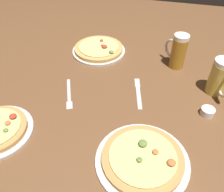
{
  "coord_description": "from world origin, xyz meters",
  "views": [
    {
      "loc": [
        0.18,
        -0.72,
        0.69
      ],
      "look_at": [
        0.0,
        0.0,
        0.02
      ],
      "focal_mm": 38.01,
      "sensor_mm": 36.0,
      "label": 1
    }
  ],
  "objects_px": {
    "ramekin_sauce": "(208,112)",
    "pizza_plate_far": "(99,49)",
    "pizza_plate_near": "(142,159)",
    "knife_right": "(138,92)",
    "beer_mug_dark": "(178,51)",
    "fork_left": "(69,94)",
    "beer_mug_amber": "(220,78)"
  },
  "relations": [
    {
      "from": "pizza_plate_far",
      "to": "pizza_plate_near",
      "type": "bearing_deg",
      "value": -61.71
    },
    {
      "from": "ramekin_sauce",
      "to": "knife_right",
      "type": "xyz_separation_m",
      "value": [
        -0.29,
        0.06,
        -0.01
      ]
    },
    {
      "from": "ramekin_sauce",
      "to": "pizza_plate_far",
      "type": "bearing_deg",
      "value": 148.08
    },
    {
      "from": "beer_mug_dark",
      "to": "ramekin_sauce",
      "type": "distance_m",
      "value": 0.35
    },
    {
      "from": "pizza_plate_near",
      "to": "beer_mug_dark",
      "type": "xyz_separation_m",
      "value": [
        0.08,
        0.6,
        0.07
      ]
    },
    {
      "from": "pizza_plate_far",
      "to": "ramekin_sauce",
      "type": "height_order",
      "value": "pizza_plate_far"
    },
    {
      "from": "pizza_plate_near",
      "to": "fork_left",
      "type": "relative_size",
      "value": 1.66
    },
    {
      "from": "beer_mug_dark",
      "to": "ramekin_sauce",
      "type": "height_order",
      "value": "beer_mug_dark"
    },
    {
      "from": "ramekin_sauce",
      "to": "fork_left",
      "type": "bearing_deg",
      "value": -177.7
    },
    {
      "from": "pizza_plate_far",
      "to": "fork_left",
      "type": "xyz_separation_m",
      "value": [
        -0.03,
        -0.37,
        -0.01
      ]
    },
    {
      "from": "beer_mug_amber",
      "to": "knife_right",
      "type": "bearing_deg",
      "value": -164.74
    },
    {
      "from": "pizza_plate_near",
      "to": "knife_right",
      "type": "bearing_deg",
      "value": 101.61
    },
    {
      "from": "fork_left",
      "to": "knife_right",
      "type": "distance_m",
      "value": 0.31
    },
    {
      "from": "ramekin_sauce",
      "to": "knife_right",
      "type": "bearing_deg",
      "value": 168.13
    },
    {
      "from": "pizza_plate_far",
      "to": "beer_mug_dark",
      "type": "relative_size",
      "value": 1.66
    },
    {
      "from": "ramekin_sauce",
      "to": "knife_right",
      "type": "relative_size",
      "value": 0.27
    },
    {
      "from": "pizza_plate_far",
      "to": "knife_right",
      "type": "bearing_deg",
      "value": -46.88
    },
    {
      "from": "pizza_plate_near",
      "to": "ramekin_sauce",
      "type": "relative_size",
      "value": 5.75
    },
    {
      "from": "pizza_plate_far",
      "to": "knife_right",
      "type": "height_order",
      "value": "pizza_plate_far"
    },
    {
      "from": "pizza_plate_near",
      "to": "beer_mug_amber",
      "type": "height_order",
      "value": "beer_mug_amber"
    },
    {
      "from": "pizza_plate_near",
      "to": "ramekin_sauce",
      "type": "distance_m",
      "value": 0.36
    },
    {
      "from": "pizza_plate_near",
      "to": "fork_left",
      "type": "distance_m",
      "value": 0.45
    },
    {
      "from": "pizza_plate_near",
      "to": "pizza_plate_far",
      "type": "height_order",
      "value": "pizza_plate_near"
    },
    {
      "from": "beer_mug_amber",
      "to": "fork_left",
      "type": "distance_m",
      "value": 0.65
    },
    {
      "from": "pizza_plate_far",
      "to": "fork_left",
      "type": "distance_m",
      "value": 0.37
    },
    {
      "from": "beer_mug_dark",
      "to": "knife_right",
      "type": "distance_m",
      "value": 0.3
    },
    {
      "from": "pizza_plate_near",
      "to": "ramekin_sauce",
      "type": "height_order",
      "value": "pizza_plate_near"
    },
    {
      "from": "beer_mug_amber",
      "to": "fork_left",
      "type": "height_order",
      "value": "beer_mug_amber"
    },
    {
      "from": "beer_mug_amber",
      "to": "fork_left",
      "type": "bearing_deg",
      "value": -164.42
    },
    {
      "from": "beer_mug_dark",
      "to": "pizza_plate_near",
      "type": "bearing_deg",
      "value": -97.18
    },
    {
      "from": "pizza_plate_far",
      "to": "knife_right",
      "type": "xyz_separation_m",
      "value": [
        0.27,
        -0.29,
        -0.01
      ]
    },
    {
      "from": "fork_left",
      "to": "knife_right",
      "type": "relative_size",
      "value": 0.92
    }
  ]
}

